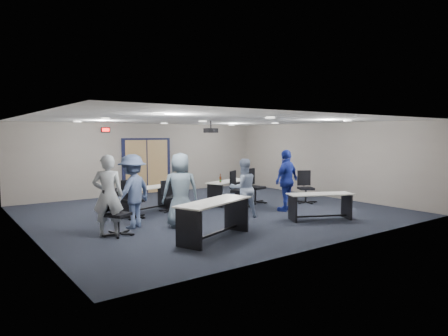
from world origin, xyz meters
TOP-DOWN VIEW (x-y plane):
  - floor at (0.00, 0.00)m, footprint 10.00×10.00m
  - back_wall at (0.00, 4.50)m, footprint 10.00×0.04m
  - front_wall at (0.00, -4.50)m, footprint 10.00×0.04m
  - left_wall at (-5.00, 0.00)m, footprint 0.04×9.00m
  - right_wall at (5.00, 0.00)m, footprint 0.04×9.00m
  - ceiling at (0.00, 0.00)m, footprint 10.00×9.00m
  - double_door at (0.00, 4.46)m, footprint 2.00×0.07m
  - exit_sign at (-1.60, 4.44)m, footprint 0.32×0.07m
  - ceiling_projector at (0.30, 0.50)m, footprint 0.35×0.32m
  - ceiling_can_lights at (0.00, 0.25)m, footprint 6.24×5.74m
  - table_front_left at (-1.78, -2.69)m, footprint 2.16×1.38m
  - table_front_right at (1.63, -2.72)m, footprint 1.82×1.26m
  - table_back_left at (-1.68, 1.04)m, footprint 1.87×1.06m
  - table_back_right at (1.21, 0.78)m, footprint 1.95×1.21m
  - chair_back_a at (-2.32, 0.41)m, footprint 0.79×0.79m
  - chair_back_b at (-1.08, 0.64)m, footprint 0.60×0.60m
  - chair_back_c at (1.04, -0.04)m, footprint 1.00×1.00m
  - chair_back_d at (1.94, 0.28)m, footprint 0.86×0.86m
  - chair_loose_left at (-3.37, -1.19)m, footprint 0.90×0.90m
  - chair_loose_right at (3.31, -0.68)m, footprint 0.92×0.92m
  - person_gray at (-3.55, -1.07)m, footprint 0.79×0.69m
  - person_plaid at (-1.80, -1.26)m, footprint 1.04×0.85m
  - person_lightblue at (0.15, -1.28)m, footprint 0.92×0.80m
  - person_navy at (1.81, -1.29)m, footprint 1.15×0.68m
  - person_back at (-2.78, -0.63)m, footprint 1.33×1.12m

SIDE VIEW (x-z plane):
  - floor at x=0.00m, z-range 0.00..0.00m
  - chair_back_b at x=-1.08m, z-range 0.00..0.91m
  - table_front_right at x=1.63m, z-range 0.13..0.83m
  - table_back_left at x=-1.68m, z-range 0.08..0.91m
  - chair_back_a at x=-2.32m, z-range 0.00..1.04m
  - table_back_right at x=1.21m, z-range 0.01..1.03m
  - chair_loose_left at x=-3.37m, z-range 0.00..1.04m
  - chair_loose_right at x=3.31m, z-range 0.00..1.07m
  - table_front_left at x=-1.78m, z-range 0.15..0.99m
  - chair_back_c at x=1.04m, z-range 0.00..1.14m
  - chair_back_d at x=1.94m, z-range 0.00..1.15m
  - person_lightblue at x=0.15m, z-range 0.00..1.62m
  - person_back at x=-2.78m, z-range 0.00..1.79m
  - person_gray at x=-3.55m, z-range 0.00..1.83m
  - person_plaid at x=-1.80m, z-range 0.00..1.83m
  - person_navy at x=1.81m, z-range 0.00..1.83m
  - double_door at x=0.00m, z-range -0.05..2.15m
  - back_wall at x=0.00m, z-range 0.00..2.70m
  - front_wall at x=0.00m, z-range 0.00..2.70m
  - left_wall at x=-5.00m, z-range 0.00..2.70m
  - right_wall at x=5.00m, z-range 0.00..2.70m
  - ceiling_projector at x=0.30m, z-range 2.22..2.59m
  - exit_sign at x=-1.60m, z-range 2.36..2.54m
  - ceiling_can_lights at x=0.00m, z-range 2.66..2.68m
  - ceiling at x=0.00m, z-range 2.68..2.72m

